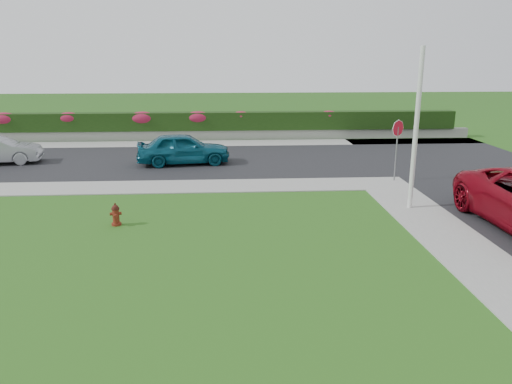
{
  "coord_description": "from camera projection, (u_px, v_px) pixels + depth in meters",
  "views": [
    {
      "loc": [
        0.57,
        -10.5,
        5.14
      ],
      "look_at": [
        1.5,
        4.82,
        0.9
      ],
      "focal_mm": 35.0,
      "sensor_mm": 36.0,
      "label": 1
    }
  ],
  "objects": [
    {
      "name": "sidewalk_far",
      "position": [
        61.0,
        188.0,
        19.74
      ],
      "size": [
        24.0,
        2.0,
        0.04
      ],
      "primitive_type": "cube",
      "color": "gray",
      "rests_on": "ground"
    },
    {
      "name": "flower_clump_b",
      "position": [
        69.0,
        118.0,
        30.26
      ],
      "size": [
        1.37,
        0.88,
        0.68
      ],
      "primitive_type": "ellipsoid",
      "color": "#A41C41",
      "rests_on": "hedge"
    },
    {
      "name": "flower_clump_a",
      "position": [
        4.0,
        119.0,
        30.05
      ],
      "size": [
        1.53,
        0.98,
        0.76
      ],
      "primitive_type": "ellipsoid",
      "color": "#A41C41",
      "rests_on": "hedge"
    },
    {
      "name": "ground",
      "position": [
        204.0,
        287.0,
        11.44
      ],
      "size": [
        120.0,
        120.0,
        0.0
      ],
      "primitive_type": "plane",
      "color": "black",
      "rests_on": "ground"
    },
    {
      "name": "fire_hydrant",
      "position": [
        116.0,
        215.0,
        15.47
      ],
      "size": [
        0.37,
        0.35,
        0.71
      ],
      "rotation": [
        0.0,
        0.0,
        0.18
      ],
      "color": "#56110D",
      "rests_on": "ground"
    },
    {
      "name": "utility_pole",
      "position": [
        416.0,
        130.0,
        16.53
      ],
      "size": [
        0.16,
        0.16,
        5.41
      ],
      "primitive_type": "cylinder",
      "color": "silver",
      "rests_on": "ground"
    },
    {
      "name": "curb_corner",
      "position": [
        383.0,
        183.0,
        20.5
      ],
      "size": [
        2.0,
        2.0,
        0.04
      ],
      "primitive_type": "cube",
      "color": "gray",
      "rests_on": "ground"
    },
    {
      "name": "sidewalk_beyond",
      "position": [
        200.0,
        144.0,
        29.66
      ],
      "size": [
        34.0,
        2.0,
        0.04
      ],
      "primitive_type": "cube",
      "color": "gray",
      "rests_on": "ground"
    },
    {
      "name": "hedge",
      "position": [
        200.0,
        121.0,
        30.89
      ],
      "size": [
        32.0,
        0.9,
        1.1
      ],
      "primitive_type": "cube",
      "color": "black",
      "rests_on": "retaining_wall"
    },
    {
      "name": "retaining_wall",
      "position": [
        201.0,
        135.0,
        31.02
      ],
      "size": [
        34.0,
        0.4,
        0.6
      ],
      "primitive_type": "cube",
      "color": "gray",
      "rests_on": "ground"
    },
    {
      "name": "street_far",
      "position": [
        114.0,
        162.0,
        24.61
      ],
      "size": [
        26.0,
        8.0,
        0.04
      ],
      "primitive_type": "cube",
      "color": "black",
      "rests_on": "ground"
    },
    {
      "name": "stop_sign",
      "position": [
        397.0,
        136.0,
        20.44
      ],
      "size": [
        0.6,
        0.39,
        2.58
      ],
      "rotation": [
        0.0,
        0.0,
        0.18
      ],
      "color": "slate",
      "rests_on": "ground"
    },
    {
      "name": "flower_clump_e",
      "position": [
        241.0,
        116.0,
        30.86
      ],
      "size": [
        1.11,
        0.72,
        0.56
      ],
      "primitive_type": "ellipsoid",
      "color": "#A41C41",
      "rests_on": "hedge"
    },
    {
      "name": "flower_clump_d",
      "position": [
        198.0,
        117.0,
        30.72
      ],
      "size": [
        1.51,
        0.97,
        0.75
      ],
      "primitive_type": "ellipsoid",
      "color": "#A41C41",
      "rests_on": "hedge"
    },
    {
      "name": "flower_clump_c",
      "position": [
        142.0,
        118.0,
        30.53
      ],
      "size": [
        1.57,
        1.01,
        0.79
      ],
      "primitive_type": "ellipsoid",
      "color": "#A41C41",
      "rests_on": "hedge"
    },
    {
      "name": "sedan_teal",
      "position": [
        183.0,
        148.0,
        23.9
      ],
      "size": [
        4.59,
        2.29,
        1.5
      ],
      "primitive_type": "imported",
      "rotation": [
        0.0,
        0.0,
        1.69
      ],
      "color": "#0C4E62",
      "rests_on": "street_far"
    },
    {
      "name": "flower_clump_f",
      "position": [
        329.0,
        115.0,
        31.18
      ],
      "size": [
        1.12,
        0.72,
        0.56
      ],
      "primitive_type": "ellipsoid",
      "color": "#A41C41",
      "rests_on": "hedge"
    }
  ]
}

